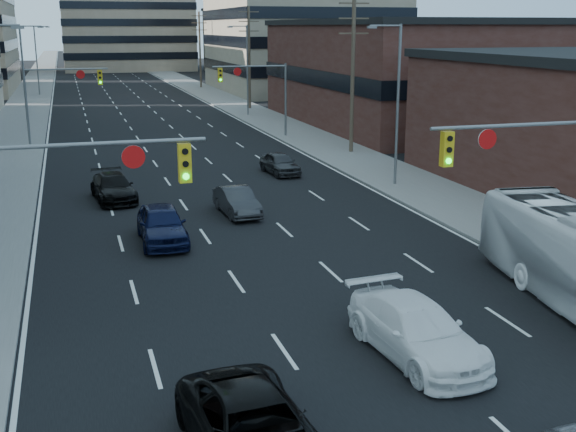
% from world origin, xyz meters
% --- Properties ---
extents(road_surface, '(18.00, 300.00, 0.02)m').
position_xyz_m(road_surface, '(0.00, 130.00, 0.01)').
color(road_surface, black).
rests_on(road_surface, ground).
extents(sidewalk_left, '(5.00, 300.00, 0.15)m').
position_xyz_m(sidewalk_left, '(-11.50, 130.00, 0.07)').
color(sidewalk_left, slate).
rests_on(sidewalk_left, ground).
extents(sidewalk_right, '(5.00, 300.00, 0.15)m').
position_xyz_m(sidewalk_right, '(11.50, 130.00, 0.07)').
color(sidewalk_right, slate).
rests_on(sidewalk_right, ground).
extents(storefront_right_mid, '(20.00, 30.00, 9.00)m').
position_xyz_m(storefront_right_mid, '(24.00, 50.00, 4.50)').
color(storefront_right_mid, '#472119').
rests_on(storefront_right_mid, ground).
extents(office_right_far, '(22.00, 28.00, 14.00)m').
position_xyz_m(office_right_far, '(25.00, 88.00, 7.00)').
color(office_right_far, gray).
rests_on(office_right_far, ground).
extents(bg_block_right, '(22.00, 22.00, 12.00)m').
position_xyz_m(bg_block_right, '(32.00, 130.00, 6.00)').
color(bg_block_right, gray).
rests_on(bg_block_right, ground).
extents(signal_near_left, '(6.59, 0.33, 6.00)m').
position_xyz_m(signal_near_left, '(-7.45, 8.00, 4.33)').
color(signal_near_left, slate).
rests_on(signal_near_left, ground).
extents(signal_near_right, '(6.59, 0.33, 6.00)m').
position_xyz_m(signal_near_right, '(7.45, 8.00, 4.33)').
color(signal_near_right, slate).
rests_on(signal_near_right, ground).
extents(signal_far_left, '(6.09, 0.33, 6.00)m').
position_xyz_m(signal_far_left, '(-7.68, 45.00, 4.30)').
color(signal_far_left, slate).
rests_on(signal_far_left, ground).
extents(signal_far_right, '(6.09, 0.33, 6.00)m').
position_xyz_m(signal_far_right, '(7.68, 45.00, 4.30)').
color(signal_far_right, slate).
rests_on(signal_far_right, ground).
extents(utility_pole_block, '(2.20, 0.28, 11.00)m').
position_xyz_m(utility_pole_block, '(12.20, 36.00, 5.78)').
color(utility_pole_block, '#4C3D2D').
rests_on(utility_pole_block, ground).
extents(utility_pole_midblock, '(2.20, 0.28, 11.00)m').
position_xyz_m(utility_pole_midblock, '(12.20, 66.00, 5.78)').
color(utility_pole_midblock, '#4C3D2D').
rests_on(utility_pole_midblock, ground).
extents(utility_pole_distant, '(2.20, 0.28, 11.00)m').
position_xyz_m(utility_pole_distant, '(12.20, 96.00, 5.78)').
color(utility_pole_distant, '#4C3D2D').
rests_on(utility_pole_distant, ground).
extents(streetlight_left_mid, '(2.03, 0.22, 9.00)m').
position_xyz_m(streetlight_left_mid, '(-10.34, 55.00, 5.05)').
color(streetlight_left_mid, slate).
rests_on(streetlight_left_mid, ground).
extents(streetlight_left_far, '(2.03, 0.22, 9.00)m').
position_xyz_m(streetlight_left_far, '(-10.34, 90.00, 5.05)').
color(streetlight_left_far, slate).
rests_on(streetlight_left_far, ground).
extents(streetlight_right_near, '(2.03, 0.22, 9.00)m').
position_xyz_m(streetlight_right_near, '(10.34, 25.00, 5.05)').
color(streetlight_right_near, slate).
rests_on(streetlight_right_near, ground).
extents(streetlight_right_far, '(2.03, 0.22, 9.00)m').
position_xyz_m(streetlight_right_far, '(10.34, 60.00, 5.05)').
color(streetlight_right_far, slate).
rests_on(streetlight_right_far, ground).
extents(black_pickup, '(2.79, 5.38, 1.45)m').
position_xyz_m(black_pickup, '(-3.90, 1.09, 0.72)').
color(black_pickup, black).
rests_on(black_pickup, ground).
extents(white_van, '(2.60, 5.46, 1.54)m').
position_xyz_m(white_van, '(1.60, 4.69, 0.77)').
color(white_van, white).
rests_on(white_van, ground).
extents(sedan_blue, '(1.96, 4.72, 1.60)m').
position_xyz_m(sedan_blue, '(-3.68, 17.67, 0.80)').
color(sedan_blue, black).
rests_on(sedan_blue, ground).
extents(sedan_grey_center, '(1.65, 4.09, 1.32)m').
position_xyz_m(sedan_grey_center, '(0.39, 21.30, 0.66)').
color(sedan_grey_center, '#2D2C2F').
rests_on(sedan_grey_center, ground).
extents(sedan_black_far, '(2.39, 4.93, 1.38)m').
position_xyz_m(sedan_black_far, '(-5.13, 26.11, 0.69)').
color(sedan_black_far, black).
rests_on(sedan_black_far, ground).
extents(sedan_grey_right, '(1.91, 4.09, 1.35)m').
position_xyz_m(sedan_grey_right, '(5.20, 30.30, 0.68)').
color(sedan_grey_right, '#303032').
rests_on(sedan_grey_right, ground).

